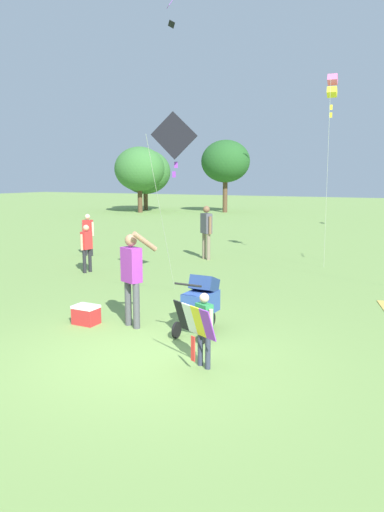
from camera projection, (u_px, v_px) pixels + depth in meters
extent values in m
plane|color=#75994C|center=(144.00, 356.00, 7.14)|extent=(120.00, 120.00, 0.00)
cylinder|color=brown|center=(146.00, 201.00, 38.68)|extent=(0.36, 0.36, 1.42)
ellipsoid|color=#387033|center=(145.00, 172.00, 38.28)|extent=(4.20, 3.78, 3.57)
cylinder|color=brown|center=(140.00, 201.00, 35.92)|extent=(0.36, 0.36, 1.73)
ellipsoid|color=#387033|center=(139.00, 169.00, 35.52)|extent=(3.88, 3.50, 3.30)
cylinder|color=brown|center=(225.00, 197.00, 36.07)|extent=(0.36, 0.36, 2.36)
ellipsoid|color=#235623|center=(225.00, 161.00, 35.63)|extent=(3.74, 3.36, 3.18)
cylinder|color=#33384C|center=(208.00, 351.00, 6.60)|extent=(0.08, 0.08, 0.53)
cylinder|color=#33384C|center=(200.00, 347.00, 6.73)|extent=(0.08, 0.08, 0.53)
cube|color=#2D8C4C|center=(204.00, 317.00, 6.59)|extent=(0.27, 0.23, 0.40)
cylinder|color=beige|center=(211.00, 322.00, 6.48)|extent=(0.06, 0.06, 0.35)
cylinder|color=beige|center=(198.00, 317.00, 6.71)|extent=(0.06, 0.06, 0.35)
sphere|color=beige|center=(204.00, 298.00, 6.55)|extent=(0.14, 0.14, 0.14)
cube|color=purple|center=(208.00, 325.00, 6.26)|extent=(0.24, 0.22, 0.44)
cube|color=yellow|center=(199.00, 322.00, 6.41)|extent=(0.24, 0.22, 0.44)
cube|color=white|center=(190.00, 318.00, 6.56)|extent=(0.24, 0.22, 0.44)
cube|color=black|center=(182.00, 315.00, 6.70)|extent=(0.24, 0.22, 0.44)
cube|color=red|center=(193.00, 349.00, 6.54)|extent=(0.08, 0.04, 0.36)
cylinder|color=#4C4C51|center=(128.00, 303.00, 8.55)|extent=(0.12, 0.12, 0.83)
cylinder|color=#4C4C51|center=(136.00, 306.00, 8.36)|extent=(0.12, 0.12, 0.83)
cube|color=purple|center=(131.00, 265.00, 8.34)|extent=(0.42, 0.34, 0.62)
cylinder|color=#A37556|center=(124.00, 265.00, 8.51)|extent=(0.09, 0.09, 0.55)
cylinder|color=#A37556|center=(145.00, 242.00, 8.19)|extent=(0.27, 0.50, 0.39)
sphere|color=#A37556|center=(131.00, 240.00, 8.27)|extent=(0.21, 0.21, 0.21)
cylinder|color=black|center=(211.00, 320.00, 8.48)|extent=(0.05, 0.28, 0.28)
cylinder|color=black|center=(177.00, 330.00, 7.90)|extent=(0.05, 0.28, 0.28)
cylinder|color=black|center=(204.00, 335.00, 7.66)|extent=(0.05, 0.28, 0.28)
cube|color=#2D4C93|center=(201.00, 302.00, 8.04)|extent=(0.45, 0.65, 0.36)
cube|color=navy|center=(204.00, 284.00, 8.10)|extent=(0.43, 0.42, 0.35)
cylinder|color=black|center=(188.00, 285.00, 7.57)|extent=(0.48, 0.05, 0.04)
cube|color=black|center=(174.00, 135.00, 10.80)|extent=(1.18, 0.35, 1.12)
cube|color=purple|center=(176.00, 165.00, 10.93)|extent=(0.08, 0.05, 0.14)
cube|color=purple|center=(174.00, 174.00, 10.97)|extent=(0.09, 0.07, 0.14)
cylinder|color=silver|center=(163.00, 225.00, 9.69)|extent=(0.99, 2.75, 3.40)
cube|color=pink|center=(333.00, 80.00, 13.27)|extent=(0.29, 0.35, 0.29)
cube|color=yellow|center=(332.00, 92.00, 13.32)|extent=(0.29, 0.35, 0.29)
cube|color=yellow|center=(331.00, 107.00, 13.42)|extent=(0.08, 0.03, 0.14)
cube|color=yellow|center=(331.00, 115.00, 13.40)|extent=(0.08, 0.03, 0.14)
cylinder|color=silver|center=(327.00, 183.00, 12.76)|extent=(0.36, 2.05, 5.04)
cube|color=black|center=(171.00, 24.00, 29.23)|extent=(0.59, 0.46, 0.43)
cube|color=purple|center=(170.00, 4.00, 27.06)|extent=(0.46, 0.53, 0.46)
cylinder|color=#232328|center=(86.00, 245.00, 16.21)|extent=(0.10, 0.10, 0.71)
cylinder|color=#232328|center=(91.00, 246.00, 16.14)|extent=(0.10, 0.10, 0.71)
cube|color=red|center=(88.00, 228.00, 16.07)|extent=(0.33, 0.22, 0.53)
cylinder|color=beige|center=(83.00, 228.00, 16.14)|extent=(0.08, 0.08, 0.47)
cylinder|color=beige|center=(93.00, 229.00, 16.01)|extent=(0.08, 0.08, 0.47)
sphere|color=beige|center=(87.00, 217.00, 16.01)|extent=(0.18, 0.18, 0.18)
cylinder|color=#232328|center=(84.00, 261.00, 13.24)|extent=(0.10, 0.10, 0.67)
cylinder|color=#232328|center=(90.00, 260.00, 13.41)|extent=(0.10, 0.10, 0.67)
cube|color=red|center=(86.00, 240.00, 13.23)|extent=(0.22, 0.31, 0.50)
cylinder|color=tan|center=(82.00, 242.00, 13.09)|extent=(0.07, 0.07, 0.44)
cylinder|color=tan|center=(91.00, 241.00, 13.38)|extent=(0.07, 0.07, 0.44)
sphere|color=tan|center=(86.00, 228.00, 13.17)|extent=(0.17, 0.17, 0.17)
cylinder|color=#7F705B|center=(208.00, 247.00, 15.34)|extent=(0.13, 0.13, 0.86)
cylinder|color=#7F705B|center=(204.00, 246.00, 15.57)|extent=(0.13, 0.13, 0.86)
cube|color=#4C4C56|center=(206.00, 223.00, 15.33)|extent=(0.44, 0.40, 0.65)
cylinder|color=brown|center=(210.00, 225.00, 15.14)|extent=(0.09, 0.09, 0.57)
cylinder|color=brown|center=(203.00, 224.00, 15.54)|extent=(0.09, 0.09, 0.57)
sphere|color=brown|center=(206.00, 209.00, 15.26)|extent=(0.22, 0.22, 0.22)
cube|color=red|center=(86.00, 316.00, 8.66)|extent=(0.44, 0.32, 0.30)
cube|color=white|center=(86.00, 307.00, 8.64)|extent=(0.45, 0.33, 0.05)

